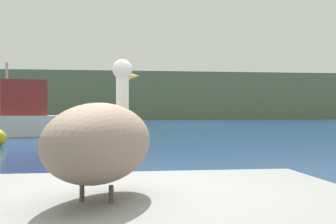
% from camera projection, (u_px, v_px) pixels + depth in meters
% --- Properties ---
extents(hillside_backdrop, '(140.00, 15.62, 7.29)m').
position_uv_depth(hillside_backdrop, '(106.00, 97.00, 74.77)').
color(hillside_backdrop, '#6B7A51').
rests_on(hillside_backdrop, ground).
extents(pelican, '(0.94, 1.36, 0.92)m').
position_uv_depth(pelican, '(101.00, 142.00, 2.81)').
color(pelican, gray).
rests_on(pelican, pier_dock).
extents(fishing_boat_white, '(7.72, 4.01, 3.67)m').
position_uv_depth(fishing_boat_white, '(44.00, 118.00, 23.27)').
color(fishing_boat_white, white).
rests_on(fishing_boat_white, ground).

